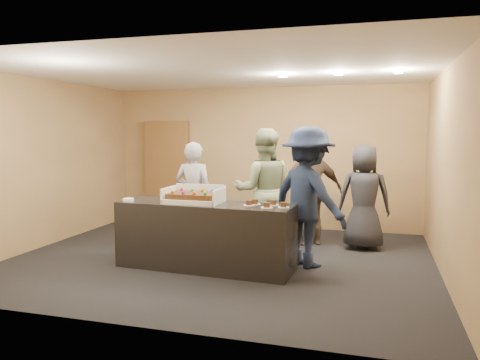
% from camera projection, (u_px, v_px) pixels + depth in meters
% --- Properties ---
extents(room, '(6.04, 6.00, 2.70)m').
position_uv_depth(room, '(221.00, 167.00, 6.71)').
color(room, black).
rests_on(room, ground).
extents(serving_counter, '(2.43, 0.83, 0.90)m').
position_uv_depth(serving_counter, '(205.00, 236.00, 6.34)').
color(serving_counter, black).
rests_on(serving_counter, floor).
extents(storage_cabinet, '(0.94, 0.15, 2.07)m').
position_uv_depth(storage_cabinet, '(167.00, 172.00, 9.60)').
color(storage_cabinet, brown).
rests_on(storage_cabinet, floor).
extents(cake_box, '(0.75, 0.52, 0.22)m').
position_uv_depth(cake_box, '(195.00, 199.00, 6.36)').
color(cake_box, white).
rests_on(cake_box, serving_counter).
extents(sheet_cake, '(0.64, 0.44, 0.12)m').
position_uv_depth(sheet_cake, '(194.00, 195.00, 6.33)').
color(sheet_cake, '#3D1D0D').
rests_on(sheet_cake, cake_box).
extents(plate_stack, '(0.15, 0.15, 0.04)m').
position_uv_depth(plate_stack, '(128.00, 200.00, 6.47)').
color(plate_stack, white).
rests_on(plate_stack, serving_counter).
extents(slice_a, '(0.15, 0.15, 0.07)m').
position_uv_depth(slice_a, '(249.00, 204.00, 6.07)').
color(slice_a, white).
rests_on(slice_a, serving_counter).
extents(slice_b, '(0.15, 0.15, 0.07)m').
position_uv_depth(slice_b, '(255.00, 203.00, 6.16)').
color(slice_b, white).
rests_on(slice_b, serving_counter).
extents(slice_c, '(0.15, 0.15, 0.07)m').
position_uv_depth(slice_c, '(267.00, 206.00, 5.88)').
color(slice_c, white).
rests_on(slice_c, serving_counter).
extents(slice_d, '(0.15, 0.15, 0.07)m').
position_uv_depth(slice_d, '(273.00, 203.00, 6.10)').
color(slice_d, white).
rests_on(slice_d, serving_counter).
extents(slice_e, '(0.15, 0.15, 0.07)m').
position_uv_depth(slice_e, '(284.00, 206.00, 5.91)').
color(slice_e, white).
rests_on(slice_e, serving_counter).
extents(person_server_grey, '(0.62, 0.41, 1.70)m').
position_uv_depth(person_server_grey, '(194.00, 196.00, 7.35)').
color(person_server_grey, '#A1A2A7').
rests_on(person_server_grey, floor).
extents(person_sage_man, '(1.09, 0.96, 1.91)m').
position_uv_depth(person_sage_man, '(264.00, 190.00, 7.22)').
color(person_sage_man, gray).
rests_on(person_sage_man, floor).
extents(person_navy_man, '(1.43, 1.30, 1.93)m').
position_uv_depth(person_navy_man, '(308.00, 197.00, 6.41)').
color(person_navy_man, '#17223D').
rests_on(person_navy_man, floor).
extents(person_brown_extra, '(1.13, 0.84, 1.79)m').
position_uv_depth(person_brown_extra, '(311.00, 191.00, 7.66)').
color(person_brown_extra, brown).
rests_on(person_brown_extra, floor).
extents(person_dark_suit, '(0.84, 0.57, 1.66)m').
position_uv_depth(person_dark_suit, '(364.00, 197.00, 7.36)').
color(person_dark_suit, '#232328').
rests_on(person_dark_suit, floor).
extents(ceiling_spotlights, '(1.72, 0.12, 0.03)m').
position_uv_depth(ceiling_spotlights, '(339.00, 74.00, 6.61)').
color(ceiling_spotlights, '#FFEAC6').
rests_on(ceiling_spotlights, ceiling).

